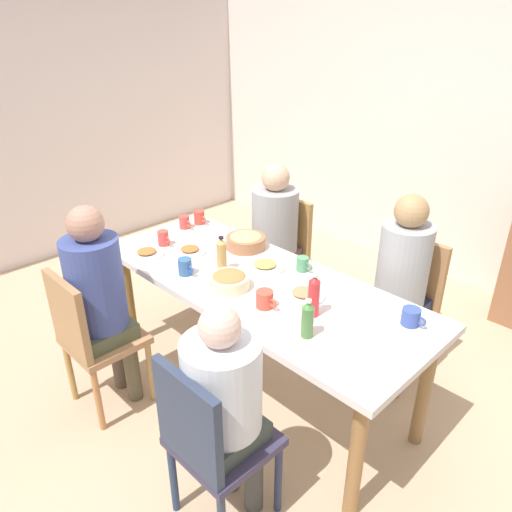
{
  "coord_description": "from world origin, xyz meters",
  "views": [
    {
      "loc": [
        1.7,
        -1.67,
        2.09
      ],
      "look_at": [
        0.0,
        0.0,
        0.91
      ],
      "focal_mm": 33.69,
      "sensor_mm": 36.0,
      "label": 1
    }
  ],
  "objects": [
    {
      "name": "bottle_2",
      "position": [
        0.55,
        -0.21,
        0.86
      ],
      "size": [
        0.06,
        0.06,
        0.2
      ],
      "color": "#46773D",
      "rests_on": "dining_table"
    },
    {
      "name": "bowl_0",
      "position": [
        -0.04,
        -0.17,
        0.81
      ],
      "size": [
        0.23,
        0.23,
        0.09
      ],
      "color": "beige",
      "rests_on": "dining_table"
    },
    {
      "name": "cup_0",
      "position": [
        -0.33,
        -0.24,
        0.81
      ],
      "size": [
        0.12,
        0.08,
        0.1
      ],
      "color": "#325C94",
      "rests_on": "dining_table"
    },
    {
      "name": "chair_2",
      "position": [
        0.52,
        -0.79,
        0.51
      ],
      "size": [
        0.4,
        0.4,
        0.9
      ],
      "color": "#36314E",
      "rests_on": "ground_plane"
    },
    {
      "name": "bowl_1",
      "position": [
        -0.35,
        0.25,
        0.81
      ],
      "size": [
        0.25,
        0.25,
        0.1
      ],
      "color": "#9E6745",
      "rests_on": "dining_table"
    },
    {
      "name": "wall_back",
      "position": [
        0.0,
        2.31,
        1.3
      ],
      "size": [
        5.68,
        0.12,
        2.6
      ],
      "primitive_type": "cube",
      "color": "silver",
      "rests_on": "ground_plane"
    },
    {
      "name": "dining_table",
      "position": [
        0.0,
        0.0,
        0.68
      ],
      "size": [
        2.08,
        0.81,
        0.76
      ],
      "color": "silver",
      "rests_on": "ground_plane"
    },
    {
      "name": "plate_3",
      "position": [
        0.31,
        0.05,
        0.78
      ],
      "size": [
        0.23,
        0.23,
        0.04
      ],
      "color": "silver",
      "rests_on": "dining_table"
    },
    {
      "name": "cup_5",
      "position": [
        -0.75,
        -0.1,
        0.81
      ],
      "size": [
        0.11,
        0.07,
        0.1
      ],
      "color": "#D24740",
      "rests_on": "dining_table"
    },
    {
      "name": "person_1",
      "position": [
        -0.52,
        -0.7,
        0.75
      ],
      "size": [
        0.31,
        0.31,
        1.25
      ],
      "color": "brown",
      "rests_on": "ground_plane"
    },
    {
      "name": "chair_3",
      "position": [
        0.52,
        0.79,
        0.51
      ],
      "size": [
        0.4,
        0.4,
        0.9
      ],
      "color": "#B07A4A",
      "rests_on": "ground_plane"
    },
    {
      "name": "cup_3",
      "position": [
        0.11,
        0.27,
        0.81
      ],
      "size": [
        0.11,
        0.07,
        0.09
      ],
      "color": "#4D8F64",
      "rests_on": "dining_table"
    },
    {
      "name": "chair_1",
      "position": [
        -0.52,
        -0.79,
        0.51
      ],
      "size": [
        0.4,
        0.4,
        0.9
      ],
      "color": "#AD7D55",
      "rests_on": "ground_plane"
    },
    {
      "name": "person_0",
      "position": [
        -0.52,
        0.7,
        0.73
      ],
      "size": [
        0.34,
        0.34,
        1.2
      ],
      "color": "brown",
      "rests_on": "ground_plane"
    },
    {
      "name": "cup_1",
      "position": [
        0.84,
        0.22,
        0.81
      ],
      "size": [
        0.13,
        0.09,
        0.09
      ],
      "color": "#3850A5",
      "rests_on": "dining_table"
    },
    {
      "name": "cup_6",
      "position": [
        0.24,
        -0.17,
        0.81
      ],
      "size": [
        0.13,
        0.09,
        0.09
      ],
      "color": "#CF4938",
      "rests_on": "dining_table"
    },
    {
      "name": "cup_2",
      "position": [
        -0.89,
        0.17,
        0.81
      ],
      "size": [
        0.11,
        0.07,
        0.09
      ],
      "color": "#D0423D",
      "rests_on": "dining_table"
    },
    {
      "name": "chair_0",
      "position": [
        -0.52,
        0.79,
        0.51
      ],
      "size": [
        0.4,
        0.4,
        0.9
      ],
      "color": "#B77F48",
      "rests_on": "ground_plane"
    },
    {
      "name": "bottle_0",
      "position": [
        -0.22,
        -0.06,
        0.87
      ],
      "size": [
        0.06,
        0.06,
        0.22
      ],
      "color": "tan",
      "rests_on": "dining_table"
    },
    {
      "name": "cup_4",
      "position": [
        -0.88,
        0.29,
        0.81
      ],
      "size": [
        0.11,
        0.08,
        0.1
      ],
      "color": "#C34237",
      "rests_on": "dining_table"
    },
    {
      "name": "wall_left",
      "position": [
        -2.78,
        0.0,
        1.3
      ],
      "size": [
        0.12,
        4.74,
        2.6
      ],
      "primitive_type": "cube",
      "color": "silver",
      "rests_on": "ground_plane"
    },
    {
      "name": "plate_0",
      "position": [
        -0.06,
        0.14,
        0.78
      ],
      "size": [
        0.24,
        0.24,
        0.04
      ],
      "color": "silver",
      "rests_on": "dining_table"
    },
    {
      "name": "person_2",
      "position": [
        0.52,
        -0.7,
        0.68
      ],
      "size": [
        0.33,
        0.33,
        1.13
      ],
      "color": "#44473E",
      "rests_on": "ground_plane"
    },
    {
      "name": "plate_1",
      "position": [
        -0.55,
        -0.05,
        0.78
      ],
      "size": [
        0.21,
        0.21,
        0.04
      ],
      "color": "white",
      "rests_on": "dining_table"
    },
    {
      "name": "plate_2",
      "position": [
        -0.71,
        -0.27,
        0.78
      ],
      "size": [
        0.22,
        0.22,
        0.04
      ],
      "color": "silver",
      "rests_on": "dining_table"
    },
    {
      "name": "person_3",
      "position": [
        0.52,
        0.7,
        0.73
      ],
      "size": [
        0.3,
        0.3,
        1.23
      ],
      "color": "#34364B",
      "rests_on": "ground_plane"
    },
    {
      "name": "ground_plane",
      "position": [
        0.0,
        0.0,
        0.0
      ],
      "size": [
        6.53,
        6.53,
        0.0
      ],
      "primitive_type": "plane",
      "color": "tan"
    },
    {
      "name": "bottle_1",
      "position": [
        0.46,
        -0.05,
        0.87
      ],
      "size": [
        0.06,
        0.06,
        0.23
      ],
      "color": "red",
      "rests_on": "dining_table"
    }
  ]
}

